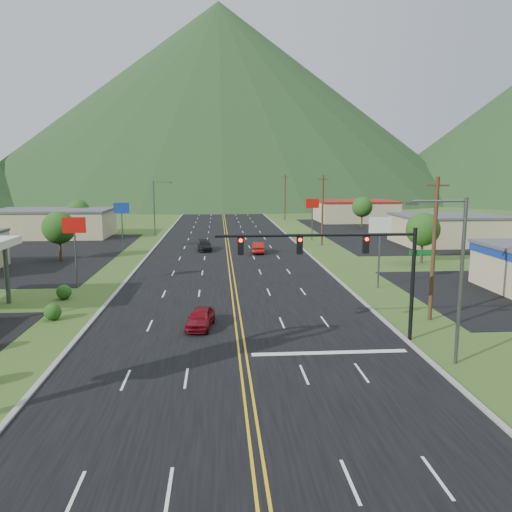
{
  "coord_description": "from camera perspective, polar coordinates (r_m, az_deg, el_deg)",
  "views": [
    {
      "loc": [
        -1.29,
        -14.92,
        10.22
      ],
      "look_at": [
        1.31,
        19.36,
        4.5
      ],
      "focal_mm": 35.0,
      "sensor_mm": 36.0,
      "label": 1
    }
  ],
  "objects": [
    {
      "name": "ground",
      "position": [
        18.13,
        0.55,
        -24.86
      ],
      "size": [
        500.0,
        500.0,
        0.0
      ],
      "primitive_type": "plane",
      "color": "#324719",
      "rests_on": "ground"
    },
    {
      "name": "road",
      "position": [
        18.13,
        0.55,
        -24.86
      ],
      "size": [
        20.0,
        460.0,
        0.04
      ],
      "primitive_type": "cube",
      "color": "black",
      "rests_on": "ground"
    },
    {
      "name": "traffic_signal",
      "position": [
        30.34,
        10.56,
        0.01
      ],
      "size": [
        13.1,
        0.43,
        7.0
      ],
      "color": "black",
      "rests_on": "ground"
    },
    {
      "name": "streetlight_east",
      "position": [
        28.32,
        21.87,
        -1.49
      ],
      "size": [
        3.28,
        0.25,
        9.0
      ],
      "color": "#59595E",
      "rests_on": "ground"
    },
    {
      "name": "streetlight_west",
      "position": [
        85.7,
        -11.36,
        5.89
      ],
      "size": [
        3.28,
        0.25,
        9.0
      ],
      "color": "#59595E",
      "rests_on": "ground"
    },
    {
      "name": "building_west_far",
      "position": [
        87.48,
        -22.15,
        3.52
      ],
      "size": [
        18.4,
        11.4,
        4.5
      ],
      "color": "#C9BE8B",
      "rests_on": "ground"
    },
    {
      "name": "building_east_mid",
      "position": [
        77.86,
        21.02,
        2.87
      ],
      "size": [
        14.4,
        11.4,
        4.3
      ],
      "color": "#C9BE8B",
      "rests_on": "ground"
    },
    {
      "name": "building_east_far",
      "position": [
        109.22,
        11.26,
        5.08
      ],
      "size": [
        16.4,
        12.4,
        4.5
      ],
      "color": "#C9BE8B",
      "rests_on": "ground"
    },
    {
      "name": "pole_sign_west_a",
      "position": [
        46.97,
        -20.04,
        2.56
      ],
      "size": [
        2.0,
        0.18,
        6.4
      ],
      "color": "#59595E",
      "rests_on": "ground"
    },
    {
      "name": "pole_sign_west_b",
      "position": [
        68.31,
        -15.11,
        4.78
      ],
      "size": [
        2.0,
        0.18,
        6.4
      ],
      "color": "#59595E",
      "rests_on": "ground"
    },
    {
      "name": "pole_sign_east_a",
      "position": [
        45.53,
        13.99,
        2.65
      ],
      "size": [
        2.0,
        0.18,
        6.4
      ],
      "color": "#59595E",
      "rests_on": "ground"
    },
    {
      "name": "pole_sign_east_b",
      "position": [
        76.45,
        6.47,
        5.51
      ],
      "size": [
        2.0,
        0.18,
        6.4
      ],
      "color": "#59595E",
      "rests_on": "ground"
    },
    {
      "name": "tree_west_a",
      "position": [
        63.09,
        -21.6,
        3.02
      ],
      "size": [
        3.84,
        3.84,
        5.82
      ],
      "color": "#382314",
      "rests_on": "ground"
    },
    {
      "name": "tree_west_b",
      "position": [
        90.32,
        -19.63,
        4.88
      ],
      "size": [
        3.84,
        3.84,
        5.82
      ],
      "color": "#382314",
      "rests_on": "ground"
    },
    {
      "name": "tree_east_a",
      "position": [
        59.99,
        18.55,
        2.89
      ],
      "size": [
        3.84,
        3.84,
        5.82
      ],
      "color": "#382314",
      "rests_on": "ground"
    },
    {
      "name": "tree_east_b",
      "position": [
        97.05,
        12.05,
        5.49
      ],
      "size": [
        3.84,
        3.84,
        5.82
      ],
      "color": "#382314",
      "rests_on": "ground"
    },
    {
      "name": "utility_pole_a",
      "position": [
        36.45,
        19.65,
        0.86
      ],
      "size": [
        1.6,
        0.28,
        10.0
      ],
      "color": "#382314",
      "rests_on": "ground"
    },
    {
      "name": "utility_pole_b",
      "position": [
        71.65,
        7.61,
        5.28
      ],
      "size": [
        1.6,
        0.28,
        10.0
      ],
      "color": "#382314",
      "rests_on": "ground"
    },
    {
      "name": "utility_pole_c",
      "position": [
        111.03,
        3.33,
        6.8
      ],
      "size": [
        1.6,
        0.28,
        10.0
      ],
      "color": "#382314",
      "rests_on": "ground"
    },
    {
      "name": "utility_pole_d",
      "position": [
        150.74,
        1.3,
        7.5
      ],
      "size": [
        1.6,
        0.28,
        10.0
      ],
      "color": "#382314",
      "rests_on": "ground"
    },
    {
      "name": "mountain_n",
      "position": [
        237.13,
        -4.19,
        17.24
      ],
      "size": [
        220.0,
        220.0,
        85.0
      ],
      "primitive_type": "cone",
      "color": "#1B3A1A",
      "rests_on": "ground"
    },
    {
      "name": "car_red_near",
      "position": [
        33.69,
        -6.36,
        -7.09
      ],
      "size": [
        2.15,
        4.11,
        1.33
      ],
      "primitive_type": "imported",
      "rotation": [
        0.0,
        0.0,
        -0.15
      ],
      "color": "maroon",
      "rests_on": "ground"
    },
    {
      "name": "car_dark_mid",
      "position": [
        66.77,
        -5.9,
        1.14
      ],
      "size": [
        2.06,
        4.46,
        1.26
      ],
      "primitive_type": "imported",
      "rotation": [
        0.0,
        0.0,
        0.07
      ],
      "color": "black",
      "rests_on": "ground"
    },
    {
      "name": "car_red_far",
      "position": [
        64.46,
        0.3,
        0.95
      ],
      "size": [
        1.92,
        4.4,
        1.41
      ],
      "primitive_type": "imported",
      "rotation": [
        0.0,
        0.0,
        3.04
      ],
      "color": "maroon",
      "rests_on": "ground"
    }
  ]
}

